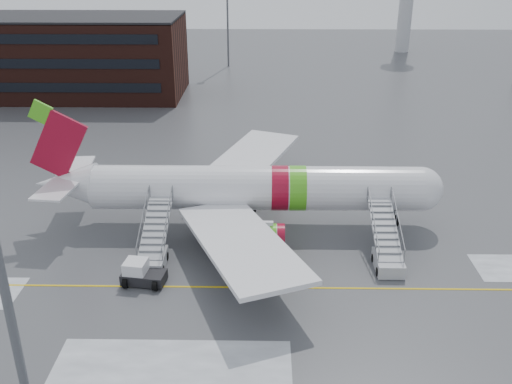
{
  "coord_description": "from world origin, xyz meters",
  "views": [
    {
      "loc": [
        -0.65,
        -35.75,
        22.9
      ],
      "look_at": [
        -1.36,
        6.99,
        4.0
      ],
      "focal_mm": 40.0,
      "sensor_mm": 36.0,
      "label": 1
    }
  ],
  "objects_px": {
    "airliner": "(245,189)",
    "airstair_aft": "(154,250)",
    "airstair_fwd": "(387,252)",
    "pushback_tug": "(141,273)"
  },
  "relations": [
    {
      "from": "airstair_fwd",
      "to": "airstair_aft",
      "type": "relative_size",
      "value": 1.0
    },
    {
      "from": "airliner",
      "to": "pushback_tug",
      "type": "relative_size",
      "value": 10.59
    },
    {
      "from": "airstair_fwd",
      "to": "airstair_aft",
      "type": "height_order",
      "value": "same"
    },
    {
      "from": "airliner",
      "to": "airstair_aft",
      "type": "height_order",
      "value": "airliner"
    },
    {
      "from": "airstair_fwd",
      "to": "pushback_tug",
      "type": "height_order",
      "value": "airstair_fwd"
    },
    {
      "from": "airliner",
      "to": "airstair_aft",
      "type": "distance_m",
      "value": 9.78
    },
    {
      "from": "airstair_fwd",
      "to": "airstair_aft",
      "type": "bearing_deg",
      "value": 180.0
    },
    {
      "from": "airstair_fwd",
      "to": "pushback_tug",
      "type": "distance_m",
      "value": 18.57
    },
    {
      "from": "pushback_tug",
      "to": "airliner",
      "type": "bearing_deg",
      "value": 52.54
    },
    {
      "from": "airliner",
      "to": "airstair_fwd",
      "type": "xyz_separation_m",
      "value": [
        11.05,
        -6.54,
        -2.35
      ]
    }
  ]
}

